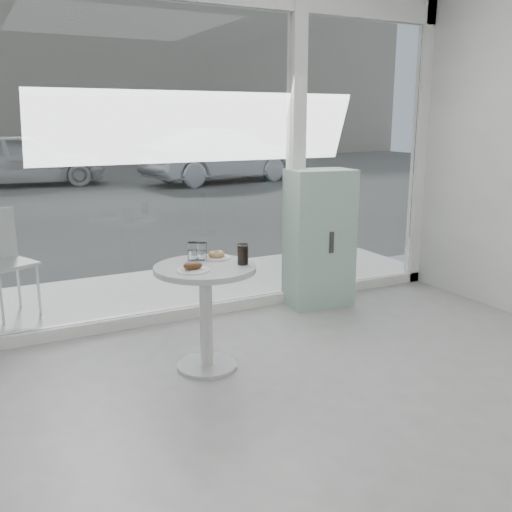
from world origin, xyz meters
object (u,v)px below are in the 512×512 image
water_tumbler_b (202,252)px  water_tumbler_a (193,252)px  main_table (206,296)px  car_white (23,159)px  patio_chair (2,256)px  cola_glass (243,255)px  plate_donut (217,256)px  plate_fritter (193,267)px  mint_cabinet (319,238)px  car_silver (222,156)px

water_tumbler_b → water_tumbler_a: bearing=154.8°
main_table → car_white: bearing=89.5°
patio_chair → cola_glass: 2.41m
plate_donut → plate_fritter: bearing=-137.8°
cola_glass → water_tumbler_b: bearing=127.9°
mint_cabinet → car_white: (-1.42, 12.24, 0.07)m
mint_cabinet → car_white: size_ratio=0.31×
car_white → car_silver: car_silver is taller
car_white → water_tumbler_b: car_white is taller
car_silver → water_tumbler_b: bearing=145.4°
car_white → main_table: bearing=-174.4°
patio_chair → water_tumbler_a: size_ratio=7.35×
mint_cabinet → patio_chair: (-2.74, 0.94, -0.07)m
car_silver → water_tumbler_a: size_ratio=35.59×
mint_cabinet → car_silver: size_ratio=0.29×
water_tumbler_a → water_tumbler_b: water_tumbler_a is taller
mint_cabinet → patio_chair: size_ratio=1.39×
main_table → patio_chair: 2.18m
car_white → plate_donut: size_ratio=20.53×
patio_chair → car_silver: size_ratio=0.21×
car_white → water_tumbler_a: (-0.13, -12.91, 0.10)m
car_silver → plate_donut: size_ratio=22.14×
mint_cabinet → car_silver: 11.21m
plate_fritter → water_tumbler_b: bearing=58.0°
main_table → water_tumbler_b: (0.05, 0.18, 0.28)m
water_tumbler_a → water_tumbler_b: (0.06, -0.03, -0.00)m
main_table → water_tumbler_a: bearing=92.5°
water_tumbler_b → patio_chair: bearing=127.1°
patio_chair → cola_glass: patio_chair is taller
mint_cabinet → water_tumbler_b: mint_cabinet is taller
water_tumbler_a → cola_glass: (0.26, -0.29, 0.01)m
car_white → car_silver: (5.14, -1.66, 0.03)m
patio_chair → water_tumbler_b: patio_chair is taller
car_white → cola_glass: size_ratio=28.85×
plate_donut → patio_chair: bearing=129.2°
mint_cabinet → cola_glass: (-1.29, -0.97, 0.18)m
plate_fritter → cola_glass: bearing=1.8°
car_white → water_tumbler_a: bearing=-174.4°
main_table → patio_chair: patio_chair is taller
mint_cabinet → water_tumbler_b: (-1.49, -0.70, 0.17)m
water_tumbler_b → cola_glass: (0.21, -0.26, 0.02)m
main_table → car_silver: size_ratio=0.17×
car_silver → main_table: bearing=145.5°
mint_cabinet → cola_glass: bearing=-136.3°
car_white → cola_glass: (0.14, -13.21, 0.12)m
patio_chair → car_white: car_white is taller
plate_donut → cola_glass: size_ratio=1.41×
main_table → plate_donut: size_ratio=3.73×
plate_fritter → water_tumbler_b: size_ratio=1.74×
plate_donut → cola_glass: bearing=-68.9°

